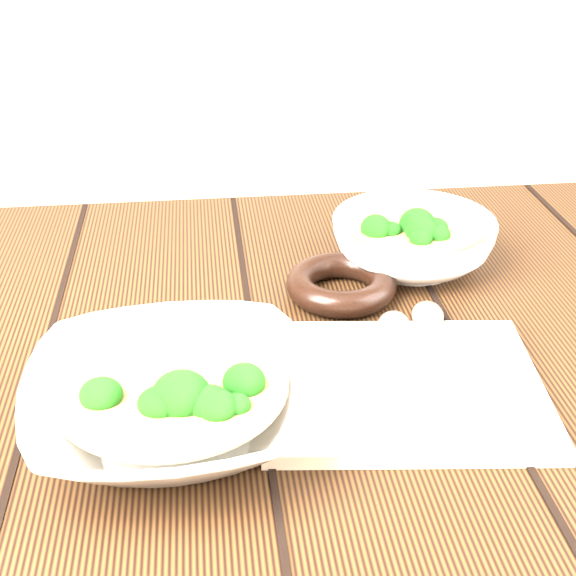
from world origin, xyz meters
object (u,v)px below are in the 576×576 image
(table, at_px, (278,455))
(soup_bowl_back, at_px, (413,241))
(soup_bowl_front, at_px, (172,400))
(trivet, at_px, (341,284))
(napkin, at_px, (401,386))

(table, distance_m, soup_bowl_back, 0.29)
(soup_bowl_front, distance_m, trivet, 0.27)
(soup_bowl_back, distance_m, trivet, 0.11)
(table, relative_size, soup_bowl_front, 4.86)
(soup_bowl_front, xyz_separation_m, napkin, (0.20, 0.03, -0.02))
(soup_bowl_front, xyz_separation_m, trivet, (0.18, 0.21, -0.02))
(table, relative_size, trivet, 10.15)
(soup_bowl_front, height_order, napkin, soup_bowl_front)
(soup_bowl_back, bearing_deg, napkin, -106.16)
(table, bearing_deg, napkin, -33.83)
(table, relative_size, napkin, 4.91)
(table, xyz_separation_m, soup_bowl_front, (-0.10, -0.10, 0.15))
(table, xyz_separation_m, trivet, (0.08, 0.11, 0.13))
(table, distance_m, napkin, 0.18)
(soup_bowl_back, distance_m, napkin, 0.25)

